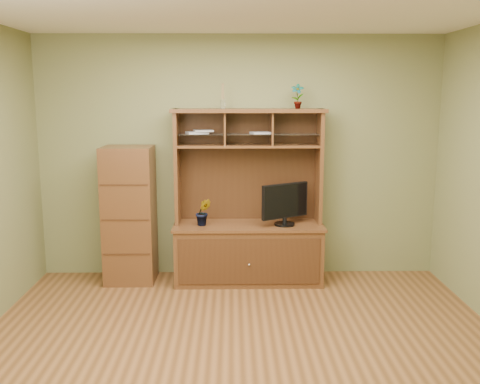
{
  "coord_description": "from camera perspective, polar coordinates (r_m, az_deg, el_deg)",
  "views": [
    {
      "loc": [
        -0.08,
        -4.0,
        2.06
      ],
      "look_at": [
        0.0,
        1.2,
        1.1
      ],
      "focal_mm": 40.0,
      "sensor_mm": 36.0,
      "label": 1
    }
  ],
  "objects": [
    {
      "name": "top_plant",
      "position": [
        5.84,
        6.14,
        10.14
      ],
      "size": [
        0.16,
        0.12,
        0.27
      ],
      "primitive_type": "imported",
      "rotation": [
        0.0,
        0.0,
        -0.2
      ],
      "color": "#2F6824",
      "rests_on": "media_hutch"
    },
    {
      "name": "monitor",
      "position": [
        5.79,
        4.81,
        -1.22
      ],
      "size": [
        0.52,
        0.34,
        0.46
      ],
      "rotation": [
        0.0,
        0.0,
        0.54
      ],
      "color": "black",
      "rests_on": "media_hutch"
    },
    {
      "name": "room",
      "position": [
        4.06,
        0.25,
        0.39
      ],
      "size": [
        4.54,
        4.04,
        2.74
      ],
      "color": "#593619",
      "rests_on": "ground"
    },
    {
      "name": "magazines",
      "position": [
        5.82,
        -2.17,
        6.41
      ],
      "size": [
        0.95,
        0.23,
        0.04
      ],
      "color": "#B8B7BD",
      "rests_on": "media_hutch"
    },
    {
      "name": "side_cabinet",
      "position": [
        5.99,
        -11.69,
        -2.39
      ],
      "size": [
        0.54,
        0.49,
        1.5
      ],
      "color": "#492C15",
      "rests_on": "room"
    },
    {
      "name": "media_hutch",
      "position": [
        5.93,
        0.89,
        -4.57
      ],
      "size": [
        1.66,
        0.61,
        1.9
      ],
      "color": "#492C15",
      "rests_on": "room"
    },
    {
      "name": "orchid_plant",
      "position": [
        5.79,
        -3.94,
        -2.15
      ],
      "size": [
        0.17,
        0.15,
        0.3
      ],
      "primitive_type": "imported",
      "rotation": [
        0.0,
        0.0,
        0.08
      ],
      "color": "#25581E",
      "rests_on": "media_hutch"
    },
    {
      "name": "reed_diffuser",
      "position": [
        5.8,
        -1.84,
        9.91
      ],
      "size": [
        0.05,
        0.05,
        0.27
      ],
      "color": "silver",
      "rests_on": "media_hutch"
    }
  ]
}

